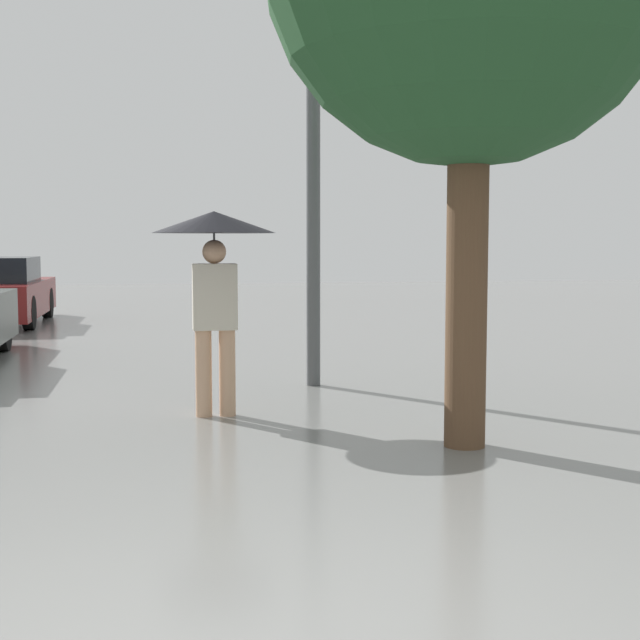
{
  "coord_description": "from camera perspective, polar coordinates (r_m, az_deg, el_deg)",
  "views": [
    {
      "loc": [
        -0.14,
        -2.95,
        1.57
      ],
      "look_at": [
        1.29,
        4.99,
        0.85
      ],
      "focal_mm": 50.0,
      "sensor_mm": 36.0,
      "label": 1
    }
  ],
  "objects": [
    {
      "name": "pedestrian",
      "position": [
        7.95,
        -6.79,
        4.42
      ],
      "size": [
        1.09,
        1.09,
        1.83
      ],
      "color": "tan",
      "rests_on": "ground_plane"
    },
    {
      "name": "street_lamp",
      "position": [
        9.65,
        -0.43,
        11.23
      ],
      "size": [
        0.25,
        0.25,
        4.76
      ],
      "color": "#515456",
      "rests_on": "ground_plane"
    }
  ]
}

